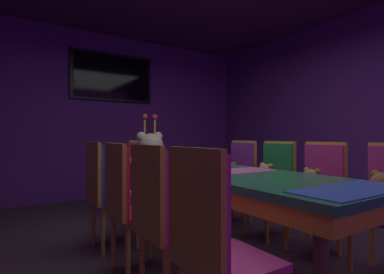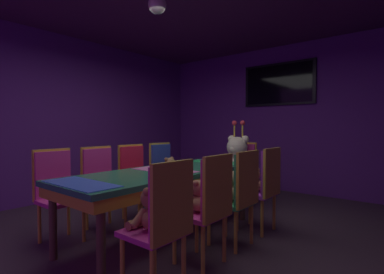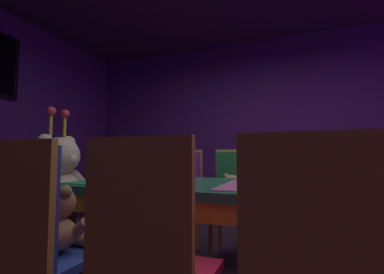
# 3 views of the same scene
# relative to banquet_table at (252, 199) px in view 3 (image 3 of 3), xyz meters

# --- Properties ---
(wall_right) EXTENTS (0.12, 6.40, 2.80)m
(wall_right) POSITION_rel_banquet_table_xyz_m (2.60, 0.00, 0.75)
(wall_right) COLOR #59267F
(wall_right) RESTS_ON ground_plane
(banquet_table) EXTENTS (0.90, 2.38, 0.75)m
(banquet_table) POSITION_rel_banquet_table_xyz_m (0.00, 0.00, 0.00)
(banquet_table) COLOR #26724C
(banquet_table) RESTS_ON ground_plane
(chair_left_1) EXTENTS (0.42, 0.41, 0.98)m
(chair_left_1) POSITION_rel_banquet_table_xyz_m (-0.82, -0.29, -0.06)
(chair_left_1) COLOR #CC338C
(chair_left_1) RESTS_ON ground_plane
(chair_left_2) EXTENTS (0.42, 0.41, 0.98)m
(chair_left_2) POSITION_rel_banquet_table_xyz_m (-0.83, 0.26, -0.06)
(chair_left_2) COLOR red
(chair_left_2) RESTS_ON ground_plane
(chair_left_3) EXTENTS (0.42, 0.41, 0.98)m
(chair_left_3) POSITION_rel_banquet_table_xyz_m (-0.84, 0.82, -0.06)
(chair_left_3) COLOR #2D47B2
(chair_left_3) RESTS_ON ground_plane
(teddy_left_3) EXTENTS (0.26, 0.34, 0.32)m
(teddy_left_3) POSITION_rel_banquet_table_xyz_m (-0.70, 0.82, -0.06)
(teddy_left_3) COLOR #9E7247
(teddy_left_3) RESTS_ON chair_left_3
(chair_right_0) EXTENTS (0.42, 0.41, 0.98)m
(chair_right_0) POSITION_rel_banquet_table_xyz_m (0.84, -0.85, -0.06)
(chair_right_0) COLOR #CC338C
(chair_right_0) RESTS_ON ground_plane
(teddy_right_0) EXTENTS (0.27, 0.35, 0.33)m
(teddy_right_0) POSITION_rel_banquet_table_xyz_m (0.69, -0.85, -0.06)
(teddy_right_0) COLOR olive
(teddy_right_0) RESTS_ON chair_right_0
(chair_right_1) EXTENTS (0.42, 0.41, 0.98)m
(chair_right_1) POSITION_rel_banquet_table_xyz_m (0.83, -0.27, -0.06)
(chair_right_1) COLOR #CC338C
(chair_right_1) RESTS_ON ground_plane
(teddy_right_1) EXTENTS (0.24, 0.31, 0.30)m
(teddy_right_1) POSITION_rel_banquet_table_xyz_m (0.68, -0.27, -0.07)
(teddy_right_1) COLOR #9E7247
(teddy_right_1) RESTS_ON chair_right_1
(chair_right_2) EXTENTS (0.42, 0.41, 0.98)m
(chair_right_2) POSITION_rel_banquet_table_xyz_m (0.82, 0.26, -0.06)
(chair_right_2) COLOR #268C4C
(chair_right_2) RESTS_ON ground_plane
(teddy_right_2) EXTENTS (0.25, 0.32, 0.30)m
(teddy_right_2) POSITION_rel_banquet_table_xyz_m (0.67, 0.26, -0.07)
(teddy_right_2) COLOR tan
(teddy_right_2) RESTS_ON chair_right_2
(chair_right_3) EXTENTS (0.42, 0.41, 0.98)m
(chair_right_3) POSITION_rel_banquet_table_xyz_m (0.82, 0.82, -0.06)
(chair_right_3) COLOR purple
(chair_right_3) RESTS_ON ground_plane
(teddy_right_3) EXTENTS (0.23, 0.29, 0.27)m
(teddy_right_3) POSITION_rel_banquet_table_xyz_m (0.68, 0.82, -0.08)
(teddy_right_3) COLOR olive
(teddy_right_3) RESTS_ON chair_right_3
(throne_chair) EXTENTS (0.41, 0.42, 0.98)m
(throne_chair) POSITION_rel_banquet_table_xyz_m (0.00, 1.73, -0.06)
(throne_chair) COLOR #CC338C
(throne_chair) RESTS_ON ground_plane
(king_teddy_bear) EXTENTS (0.68, 0.52, 0.87)m
(king_teddy_bear) POSITION_rel_banquet_table_xyz_m (-0.00, 1.57, 0.08)
(king_teddy_bear) COLOR beige
(king_teddy_bear) RESTS_ON throne_chair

